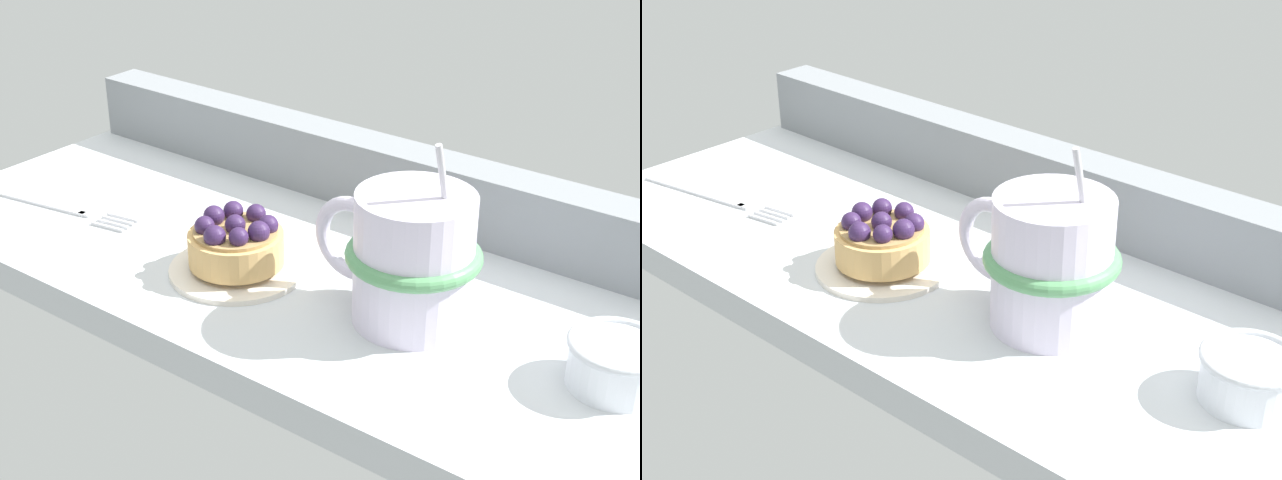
{
  "view_description": "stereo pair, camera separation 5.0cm",
  "coord_description": "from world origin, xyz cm",
  "views": [
    {
      "loc": [
        42.75,
        -54.36,
        37.56
      ],
      "look_at": [
        4.07,
        -3.33,
        4.79
      ],
      "focal_mm": 53.18,
      "sensor_mm": 36.0,
      "label": 1
    },
    {
      "loc": [
        46.65,
        -51.15,
        37.56
      ],
      "look_at": [
        4.07,
        -3.33,
        4.79
      ],
      "focal_mm": 53.18,
      "sensor_mm": 36.0,
      "label": 2
    }
  ],
  "objects": [
    {
      "name": "coffee_mug",
      "position": [
        11.39,
        -2.17,
        5.15
      ],
      "size": [
        13.84,
        10.05,
        14.43
      ],
      "color": "silver",
      "rests_on": "ground_plane"
    },
    {
      "name": "dessert_plate",
      "position": [
        -3.54,
        -4.49,
        0.43
      ],
      "size": [
        11.13,
        11.13,
        0.91
      ],
      "color": "silver",
      "rests_on": "ground_plane"
    },
    {
      "name": "sugar_bowl",
      "position": [
        26.95,
        -1.08,
        1.89
      ],
      "size": [
        6.77,
        6.77,
        3.5
      ],
      "color": "silver",
      "rests_on": "ground_plane"
    },
    {
      "name": "ground_plane",
      "position": [
        0.0,
        0.0,
        -1.43
      ],
      "size": [
        73.7,
        30.36,
        2.86
      ],
      "primitive_type": "cube",
      "color": "silver"
    },
    {
      "name": "raspberry_tart",
      "position": [
        -3.54,
        -4.48,
        2.73
      ],
      "size": [
        7.78,
        7.78,
        4.32
      ],
      "color": "tan",
      "rests_on": "dessert_plate"
    },
    {
      "name": "dessert_fork",
      "position": [
        -25.2,
        -5.64,
        0.3
      ],
      "size": [
        18.14,
        4.54,
        0.6
      ],
      "color": "silver",
      "rests_on": "ground_plane"
    },
    {
      "name": "window_rail_back",
      "position": [
        0.0,
        13.05,
        3.19
      ],
      "size": [
        72.23,
        4.26,
        6.37
      ],
      "primitive_type": "cube",
      "color": "gray",
      "rests_on": "ground_plane"
    }
  ]
}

